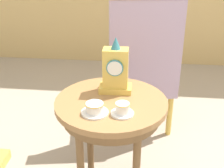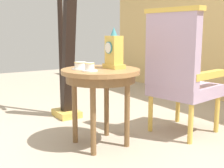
# 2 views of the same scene
# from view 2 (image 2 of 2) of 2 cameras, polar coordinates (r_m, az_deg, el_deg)

# --- Properties ---
(ground_plane) EXTENTS (10.00, 10.00, 0.00)m
(ground_plane) POSITION_cam_2_polar(r_m,az_deg,el_deg) (2.49, -1.24, -12.05)
(ground_plane) COLOR tan
(side_table) EXTENTS (0.64, 0.64, 0.64)m
(side_table) POSITION_cam_2_polar(r_m,az_deg,el_deg) (2.40, -2.30, 0.95)
(side_table) COLOR #9E7042
(side_table) RESTS_ON ground
(teacup_left) EXTENTS (0.14, 0.14, 0.06)m
(teacup_left) POSITION_cam_2_polar(r_m,az_deg,el_deg) (2.38, -6.13, 3.49)
(teacup_left) COLOR white
(teacup_left) RESTS_ON side_table
(teacup_right) EXTENTS (0.12, 0.12, 0.07)m
(teacup_right) POSITION_cam_2_polar(r_m,az_deg,el_deg) (2.25, -4.35, 3.20)
(teacup_right) COLOR white
(teacup_right) RESTS_ON side_table
(mantel_clock) EXTENTS (0.19, 0.11, 0.34)m
(mantel_clock) POSITION_cam_2_polar(r_m,az_deg,el_deg) (2.43, 0.34, 6.23)
(mantel_clock) COLOR gold
(mantel_clock) RESTS_ON side_table
(armchair) EXTENTS (0.62, 0.61, 1.14)m
(armchair) POSITION_cam_2_polar(r_m,az_deg,el_deg) (2.71, 12.81, 2.49)
(armchair) COLOR #B299B7
(armchair) RESTS_ON ground
(harp) EXTENTS (0.40, 0.24, 1.74)m
(harp) POSITION_cam_2_polar(r_m,az_deg,el_deg) (3.22, -8.83, 5.68)
(harp) COLOR gold
(harp) RESTS_ON ground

